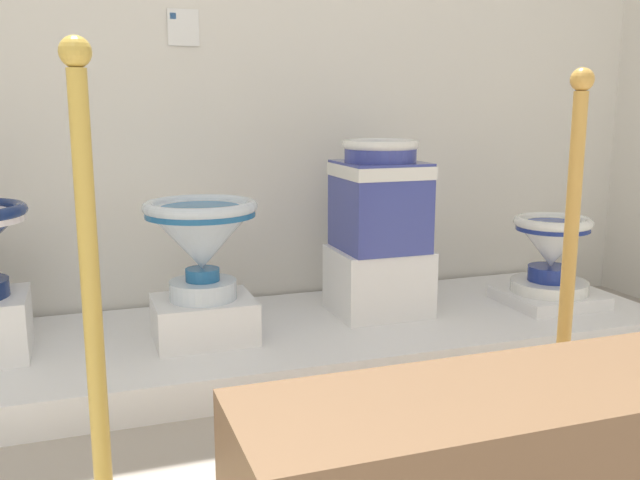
# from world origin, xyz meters

# --- Properties ---
(display_platform) EXTENTS (2.92, 0.86, 0.12)m
(display_platform) POSITION_xyz_m (1.83, 2.59, 0.06)
(display_platform) COLOR white
(display_platform) RESTS_ON ground_plane
(plinth_block_leftmost) EXTENTS (0.35, 0.29, 0.15)m
(plinth_block_leftmost) POSITION_xyz_m (1.47, 2.54, 0.19)
(plinth_block_leftmost) COLOR white
(plinth_block_leftmost) RESTS_ON display_platform
(antique_toilet_leftmost) EXTENTS (0.40, 0.40, 0.35)m
(antique_toilet_leftmost) POSITION_xyz_m (1.47, 2.54, 0.50)
(antique_toilet_leftmost) COLOR silver
(antique_toilet_leftmost) RESTS_ON plinth_block_leftmost
(plinth_block_slender_white) EXTENTS (0.36, 0.32, 0.26)m
(plinth_block_slender_white) POSITION_xyz_m (2.19, 2.64, 0.25)
(plinth_block_slender_white) COLOR white
(plinth_block_slender_white) RESTS_ON display_platform
(antique_toilet_slender_white) EXTENTS (0.32, 0.34, 0.43)m
(antique_toilet_slender_white) POSITION_xyz_m (2.19, 2.64, 0.61)
(antique_toilet_slender_white) COLOR #374196
(antique_toilet_slender_white) RESTS_ON plinth_block_slender_white
(plinth_block_tall_cobalt) EXTENTS (0.38, 0.36, 0.05)m
(plinth_block_tall_cobalt) POSITION_xyz_m (2.93, 2.52, 0.14)
(plinth_block_tall_cobalt) COLOR white
(plinth_block_tall_cobalt) RESTS_ON display_platform
(antique_toilet_tall_cobalt) EXTENTS (0.32, 0.32, 0.32)m
(antique_toilet_tall_cobalt) POSITION_xyz_m (2.93, 2.52, 0.36)
(antique_toilet_tall_cobalt) COLOR white
(antique_toilet_tall_cobalt) RESTS_ON plinth_block_tall_cobalt
(info_placard_second) EXTENTS (0.12, 0.01, 0.14)m
(info_placard_second) POSITION_xyz_m (1.51, 3.03, 1.24)
(info_placard_second) COLOR white
(stanchion_post_near_left) EXTENTS (0.26, 0.26, 1.08)m
(stanchion_post_near_left) POSITION_xyz_m (1.09, 1.64, 0.33)
(stanchion_post_near_left) COLOR gold
(stanchion_post_near_left) RESTS_ON ground_plane
(stanchion_post_near_right) EXTENTS (0.24, 0.24, 1.04)m
(stanchion_post_near_right) POSITION_xyz_m (2.37, 1.73, 0.33)
(stanchion_post_near_right) COLOR gold
(stanchion_post_near_right) RESTS_ON ground_plane
(museum_bench) EXTENTS (1.11, 0.36, 0.40)m
(museum_bench) POSITION_xyz_m (1.86, 1.26, 0.20)
(museum_bench) COLOR brown
(museum_bench) RESTS_ON ground_plane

